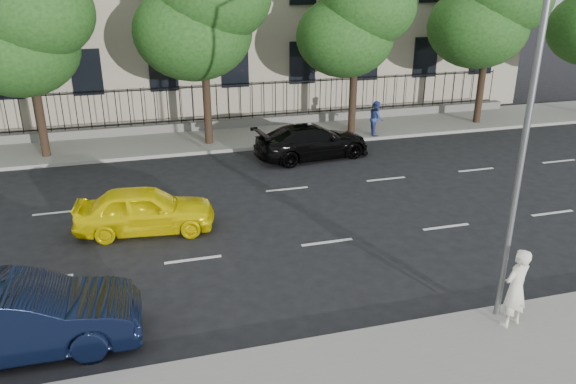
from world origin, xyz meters
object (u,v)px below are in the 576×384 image
Objects in this scene: yellow_taxi at (145,210)px; woman_near at (516,288)px; street_light at (514,97)px; navy_sedan at (17,318)px; black_sedan at (312,141)px.

yellow_taxi is 10.78m from woman_near.
yellow_taxi is (-7.67, 6.55, -4.43)m from street_light.
yellow_taxi is 0.84× the size of navy_sedan.
woman_near is (0.48, -13.07, 0.36)m from black_sedan.
woman_near is (10.53, -2.16, 0.27)m from navy_sedan.
navy_sedan is (-2.82, -5.36, 0.11)m from yellow_taxi.
navy_sedan is 2.65× the size of woman_near.
black_sedan is at bearing -42.05° from navy_sedan.
woman_near is at bearing -87.68° from street_light.
street_light is 1.91× the size of yellow_taxi.
woman_near reaches higher than yellow_taxi.
street_light reaches higher than black_sedan.
street_light reaches higher than yellow_taxi.
street_light is at bearing -104.68° from woman_near.
navy_sedan is at bearing 173.55° from street_light.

